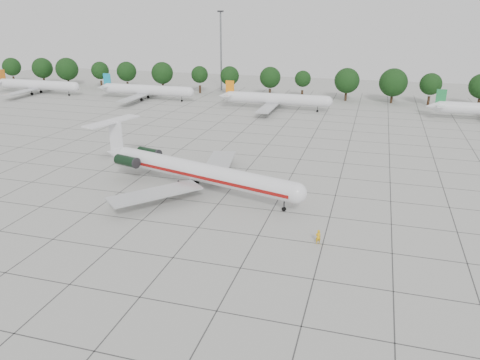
{
  "coord_description": "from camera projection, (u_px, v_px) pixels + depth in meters",
  "views": [
    {
      "loc": [
        20.39,
        -58.71,
        26.92
      ],
      "look_at": [
        2.88,
        1.44,
        3.5
      ],
      "focal_mm": 35.0,
      "sensor_mm": 36.0,
      "label": 1
    }
  ],
  "objects": [
    {
      "name": "apron_joints",
      "position": [
        246.0,
        171.0,
        81.05
      ],
      "size": [
        170.0,
        170.0,
        0.02
      ],
      "primitive_type": "cube",
      "color": "#383838",
      "rests_on": "ground"
    },
    {
      "name": "tree_line",
      "position": [
        270.0,
        77.0,
        144.97
      ],
      "size": [
        249.86,
        8.44,
        10.22
      ],
      "color": "#332114",
      "rests_on": "ground"
    },
    {
      "name": "main_airliner",
      "position": [
        190.0,
        170.0,
        72.24
      ],
      "size": [
        37.3,
        28.68,
        8.89
      ],
      "rotation": [
        0.0,
        0.0,
        -0.28
      ],
      "color": "silver",
      "rests_on": "ground"
    },
    {
      "name": "bg_airliner_a",
      "position": [
        37.0,
        85.0,
        150.48
      ],
      "size": [
        28.24,
        27.2,
        7.4
      ],
      "color": "silver",
      "rests_on": "ground"
    },
    {
      "name": "floodlight_mast",
      "position": [
        221.0,
        47.0,
        153.16
      ],
      "size": [
        1.6,
        1.6,
        25.45
      ],
      "color": "slate",
      "rests_on": "ground"
    },
    {
      "name": "ground_crew",
      "position": [
        318.0,
        237.0,
        56.01
      ],
      "size": [
        0.8,
        0.72,
        1.84
      ],
      "primitive_type": "imported",
      "rotation": [
        0.0,
        0.0,
        3.67
      ],
      "color": "#E8A80D",
      "rests_on": "ground"
    },
    {
      "name": "bg_airliner_b",
      "position": [
        147.0,
        90.0,
        141.41
      ],
      "size": [
        28.24,
        27.2,
        7.4
      ],
      "color": "silver",
      "rests_on": "ground"
    },
    {
      "name": "bg_airliner_c",
      "position": [
        276.0,
        99.0,
        127.8
      ],
      "size": [
        28.24,
        27.2,
        7.4
      ],
      "color": "silver",
      "rests_on": "ground"
    },
    {
      "name": "ground",
      "position": [
        218.0,
        204.0,
        67.56
      ],
      "size": [
        260.0,
        260.0,
        0.0
      ],
      "primitive_type": "plane",
      "color": "#A5A49E",
      "rests_on": "ground"
    }
  ]
}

